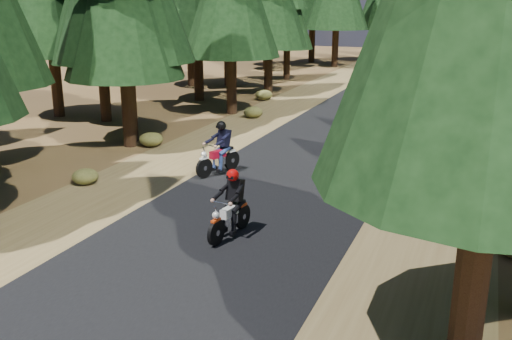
# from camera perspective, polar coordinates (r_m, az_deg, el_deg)

# --- Properties ---
(ground) EXTENTS (120.00, 120.00, 0.00)m
(ground) POSITION_cam_1_polar(r_m,az_deg,el_deg) (14.49, -2.24, -5.74)
(ground) COLOR #49331A
(ground) RESTS_ON ground
(road) EXTENTS (6.00, 100.00, 0.01)m
(road) POSITION_cam_1_polar(r_m,az_deg,el_deg) (18.90, 3.99, -0.39)
(road) COLOR black
(road) RESTS_ON ground
(shoulder_l) EXTENTS (3.20, 100.00, 0.01)m
(shoulder_l) POSITION_cam_1_polar(r_m,az_deg,el_deg) (20.72, -8.18, 1.00)
(shoulder_l) COLOR brown
(shoulder_l) RESTS_ON ground
(shoulder_r) EXTENTS (3.20, 100.00, 0.01)m
(shoulder_r) POSITION_cam_1_polar(r_m,az_deg,el_deg) (18.09, 17.98, -1.97)
(shoulder_r) COLOR brown
(shoulder_r) RESTS_ON ground
(understory_shrubs) EXTENTS (14.32, 31.88, 0.69)m
(understory_shrubs) POSITION_cam_1_polar(r_m,az_deg,el_deg) (22.14, 10.86, 2.62)
(understory_shrubs) COLOR #474C1E
(understory_shrubs) RESTS_ON ground
(rider_lead) EXTENTS (0.79, 1.91, 1.66)m
(rider_lead) POSITION_cam_1_polar(r_m,az_deg,el_deg) (13.74, -2.65, -4.52)
(rider_lead) COLOR silver
(rider_lead) RESTS_ON road
(rider_follow) EXTENTS (1.21, 2.04, 1.75)m
(rider_follow) POSITION_cam_1_polar(r_m,az_deg,el_deg) (18.75, -3.80, 1.33)
(rider_follow) COLOR maroon
(rider_follow) RESTS_ON road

